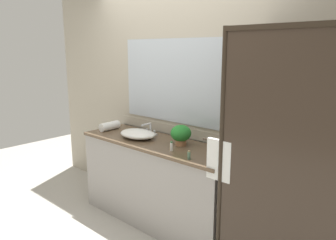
{
  "coord_description": "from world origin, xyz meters",
  "views": [
    {
      "loc": [
        2.26,
        -2.34,
        1.84
      ],
      "look_at": [
        0.15,
        0.0,
        1.15
      ],
      "focal_mm": 34.9,
      "sensor_mm": 36.0,
      "label": 1
    }
  ],
  "objects_px": {
    "potted_plant": "(181,134)",
    "rolled_towel_near_edge": "(110,126)",
    "amenity_bottle_shampoo": "(171,146)",
    "faucet": "(150,130)",
    "amenity_bottle_lotion": "(220,152)",
    "amenity_bottle_conditioner": "(189,155)",
    "sink_basin": "(138,134)"
  },
  "relations": [
    {
      "from": "faucet",
      "to": "rolled_towel_near_edge",
      "type": "height_order",
      "value": "faucet"
    },
    {
      "from": "potted_plant",
      "to": "sink_basin",
      "type": "bearing_deg",
      "value": -169.1
    },
    {
      "from": "faucet",
      "to": "amenity_bottle_conditioner",
      "type": "xyz_separation_m",
      "value": [
        0.85,
        -0.36,
        -0.01
      ]
    },
    {
      "from": "potted_plant",
      "to": "amenity_bottle_conditioner",
      "type": "xyz_separation_m",
      "value": [
        0.33,
        -0.28,
        -0.08
      ]
    },
    {
      "from": "sink_basin",
      "to": "potted_plant",
      "type": "height_order",
      "value": "potted_plant"
    },
    {
      "from": "sink_basin",
      "to": "amenity_bottle_conditioner",
      "type": "bearing_deg",
      "value": -12.08
    },
    {
      "from": "potted_plant",
      "to": "amenity_bottle_shampoo",
      "type": "xyz_separation_m",
      "value": [
        0.06,
        -0.2,
        -0.07
      ]
    },
    {
      "from": "sink_basin",
      "to": "rolled_towel_near_edge",
      "type": "relative_size",
      "value": 1.67
    },
    {
      "from": "rolled_towel_near_edge",
      "to": "faucet",
      "type": "bearing_deg",
      "value": 18.24
    },
    {
      "from": "sink_basin",
      "to": "amenity_bottle_conditioner",
      "type": "xyz_separation_m",
      "value": [
        0.85,
        -0.18,
        -0.01
      ]
    },
    {
      "from": "sink_basin",
      "to": "amenity_bottle_lotion",
      "type": "bearing_deg",
      "value": 4.04
    },
    {
      "from": "amenity_bottle_conditioner",
      "to": "amenity_bottle_shampoo",
      "type": "xyz_separation_m",
      "value": [
        -0.27,
        0.08,
        0.01
      ]
    },
    {
      "from": "faucet",
      "to": "amenity_bottle_lotion",
      "type": "distance_m",
      "value": 1.01
    },
    {
      "from": "faucet",
      "to": "rolled_towel_near_edge",
      "type": "bearing_deg",
      "value": -161.76
    },
    {
      "from": "potted_plant",
      "to": "rolled_towel_near_edge",
      "type": "xyz_separation_m",
      "value": [
        -1.02,
        -0.08,
        -0.07
      ]
    },
    {
      "from": "faucet",
      "to": "amenity_bottle_lotion",
      "type": "height_order",
      "value": "faucet"
    },
    {
      "from": "amenity_bottle_shampoo",
      "to": "rolled_towel_near_edge",
      "type": "relative_size",
      "value": 0.36
    },
    {
      "from": "sink_basin",
      "to": "amenity_bottle_lotion",
      "type": "xyz_separation_m",
      "value": [
        1.0,
        0.07,
        -0.01
      ]
    },
    {
      "from": "amenity_bottle_conditioner",
      "to": "sink_basin",
      "type": "bearing_deg",
      "value": 167.92
    },
    {
      "from": "amenity_bottle_shampoo",
      "to": "rolled_towel_near_edge",
      "type": "xyz_separation_m",
      "value": [
        -1.08,
        0.12,
        0.0
      ]
    },
    {
      "from": "potted_plant",
      "to": "amenity_bottle_shampoo",
      "type": "distance_m",
      "value": 0.22
    },
    {
      "from": "potted_plant",
      "to": "rolled_towel_near_edge",
      "type": "height_order",
      "value": "potted_plant"
    },
    {
      "from": "rolled_towel_near_edge",
      "to": "amenity_bottle_shampoo",
      "type": "bearing_deg",
      "value": -6.37
    },
    {
      "from": "amenity_bottle_conditioner",
      "to": "amenity_bottle_lotion",
      "type": "xyz_separation_m",
      "value": [
        0.15,
        0.25,
        0.0
      ]
    },
    {
      "from": "potted_plant",
      "to": "rolled_towel_near_edge",
      "type": "distance_m",
      "value": 1.03
    },
    {
      "from": "sink_basin",
      "to": "amenity_bottle_conditioner",
      "type": "relative_size",
      "value": 5.47
    },
    {
      "from": "amenity_bottle_conditioner",
      "to": "rolled_towel_near_edge",
      "type": "relative_size",
      "value": 0.31
    },
    {
      "from": "amenity_bottle_conditioner",
      "to": "amenity_bottle_shampoo",
      "type": "distance_m",
      "value": 0.28
    },
    {
      "from": "faucet",
      "to": "potted_plant",
      "type": "relative_size",
      "value": 0.82
    },
    {
      "from": "potted_plant",
      "to": "amenity_bottle_shampoo",
      "type": "relative_size",
      "value": 2.23
    },
    {
      "from": "amenity_bottle_conditioner",
      "to": "amenity_bottle_lotion",
      "type": "relative_size",
      "value": 0.99
    },
    {
      "from": "potted_plant",
      "to": "faucet",
      "type": "bearing_deg",
      "value": 171.07
    }
  ]
}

